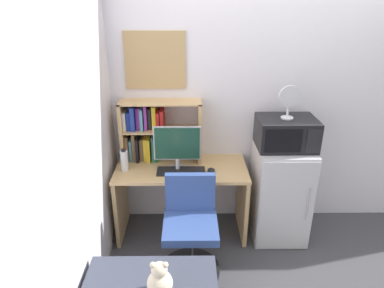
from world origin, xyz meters
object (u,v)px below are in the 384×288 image
monitor (177,147)px  teddy_bear (160,280)px  keyboard (181,171)px  wall_corkboard (155,60)px  microwave (286,133)px  desk_chair (190,232)px  hutch_bookshelf (150,130)px  water_bottle (124,160)px  mini_fridge (279,191)px  desk_fan (289,99)px  computer_mouse (211,170)px

monitor → teddy_bear: 1.24m
keyboard → wall_corkboard: 1.03m
keyboard → wall_corkboard: size_ratio=0.79×
microwave → wall_corkboard: size_ratio=0.93×
keyboard → desk_chair: bearing=-78.8°
hutch_bookshelf → water_bottle: (-0.22, -0.24, -0.21)m
mini_fridge → desk_chair: 0.99m
desk_fan → desk_chair: bearing=-150.4°
desk_fan → monitor: bearing=-178.0°
hutch_bookshelf → microwave: bearing=-9.5°
monitor → mini_fridge: monitor is taller
desk_fan → wall_corkboard: bearing=165.2°
computer_mouse → desk_fan: bearing=6.5°
water_bottle → desk_chair: water_bottle is taller
wall_corkboard → keyboard: bearing=-58.6°
mini_fridge → microwave: 0.61m
keyboard → teddy_bear: size_ratio=1.76×
teddy_bear → wall_corkboard: bearing=94.4°
hutch_bookshelf → desk_fan: size_ratio=2.57×
computer_mouse → mini_fridge: (0.67, 0.08, -0.27)m
desk_chair → computer_mouse: bearing=64.9°
monitor → teddy_bear: monitor is taller
microwave → desk_fan: desk_fan is taller
teddy_bear → microwave: bearing=49.0°
hutch_bookshelf → computer_mouse: 0.70m
mini_fridge → teddy_bear: 1.61m
hutch_bookshelf → desk_chair: 1.03m
hutch_bookshelf → microwave: 1.26m
monitor → desk_chair: 0.75m
monitor → water_bottle: size_ratio=2.03×
monitor → desk_fan: size_ratio=1.45×
keyboard → mini_fridge: 0.98m
hutch_bookshelf → computer_mouse: hutch_bookshelf is taller
desk_fan → mini_fridge: bearing=22.6°
mini_fridge → teddy_bear: (-1.06, -1.21, 0.10)m
monitor → water_bottle: (-0.49, 0.01, -0.14)m
computer_mouse → desk_chair: 0.58m
mini_fridge → teddy_bear: bearing=-131.0°
water_bottle → desk_chair: 0.88m
monitor → computer_mouse: size_ratio=5.10×
keyboard → desk_chair: (0.08, -0.42, -0.36)m
mini_fridge → desk_fan: bearing=-157.4°
keyboard → desk_fan: desk_fan is taller
water_bottle → wall_corkboard: wall_corkboard is taller
monitor → desk_chair: (0.11, -0.45, -0.58)m
desk_chair → teddy_bear: 0.77m
teddy_bear → wall_corkboard: 1.88m
hutch_bookshelf → desk_chair: bearing=-61.4°
water_bottle → desk_chair: size_ratio=0.25×
microwave → wall_corkboard: wall_corkboard is taller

